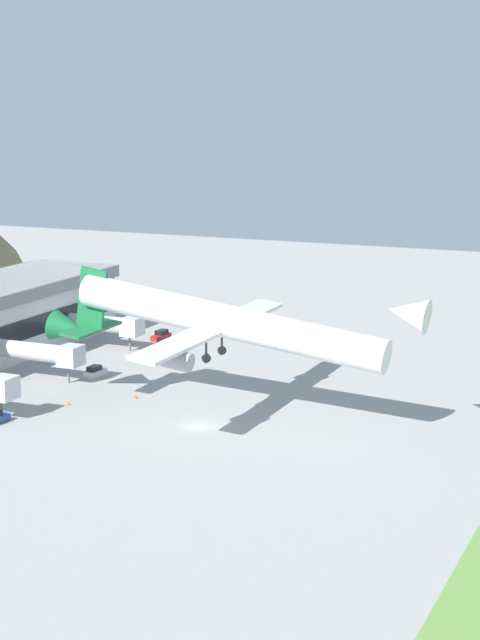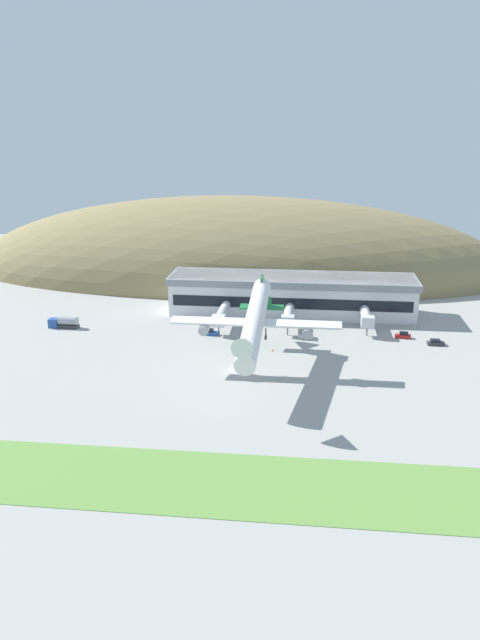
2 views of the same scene
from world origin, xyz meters
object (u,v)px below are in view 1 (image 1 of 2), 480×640
Objects in this scene: jetway_1 at (40,352)px; cargo_airplane at (221,323)px; service_car_2 at (95,372)px; jetway_2 at (109,324)px; service_car_1 at (205,330)px; traffic_cone_0 at (136,396)px; traffic_cone_1 at (68,403)px; service_car_0 at (161,336)px.

cargo_airplane reaches higher than jetway_1.
service_car_2 is at bearing -52.01° from jetway_1.
jetway_1 is 1.14× the size of jetway_2.
traffic_cone_0 is at bearing -167.55° from service_car_1.
traffic_cone_1 is at bearing 99.27° from cargo_airplane.
service_car_2 is at bearing 176.26° from service_car_1.
jetway_1 is 38.52m from service_car_1.
jetway_1 is 25.64× the size of traffic_cone_1.
cargo_airplane is 12.31× the size of service_car_0.
jetway_2 is 3.00× the size of service_car_1.
cargo_airplane is 47.10m from service_car_0.
service_car_2 is at bearing 54.64° from traffic_cone_0.
traffic_cone_0 is 9.13m from traffic_cone_1.
cargo_airplane reaches higher than service_car_0.
service_car_0 reaches higher than traffic_cone_0.
jetway_1 is 3.59× the size of service_car_0.
service_car_0 reaches higher than service_car_1.
service_car_1 is at bearing -12.36° from jetway_1.
service_car_1 is 32.81m from service_car_2.
service_car_2 is at bearing -174.32° from service_car_0.
cargo_airplane reaches higher than traffic_cone_0.
traffic_cone_1 is (-6.47, 6.44, 0.00)m from traffic_cone_0.
traffic_cone_0 is at bearing 77.55° from cargo_airplane.
jetway_1 is at bearing 127.99° from service_car_2.
service_car_2 reaches higher than service_car_1.
jetway_2 is 3.15× the size of service_car_0.
jetway_1 is 3.42× the size of service_car_1.
service_car_2 is (-25.31, -2.52, -0.03)m from service_car_0.
traffic_cone_1 is at bearing -169.73° from service_car_0.
cargo_airplane is at bearing -102.45° from traffic_cone_0.
service_car_2 is (-32.74, 2.14, 0.01)m from service_car_1.
service_car_0 is 7.15× the size of traffic_cone_1.
service_car_0 is at bearing 5.68° from service_car_2.
jetway_1 is 20.80m from jetway_2.
jetway_1 reaches higher than service_car_1.
traffic_cone_1 is (-30.39, -11.71, -3.71)m from jetway_2.
service_car_1 is 41.60m from traffic_cone_0.
service_car_2 is 6.79× the size of traffic_cone_1.
traffic_cone_1 is (-3.36, 20.56, -11.82)m from cargo_airplane.
jetway_2 is 22.51× the size of traffic_cone_1.
cargo_airplane is at bearing -152.17° from service_car_1.
cargo_airplane is at bearing -101.30° from jetway_1.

